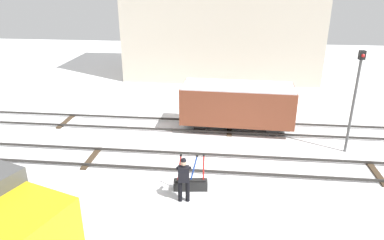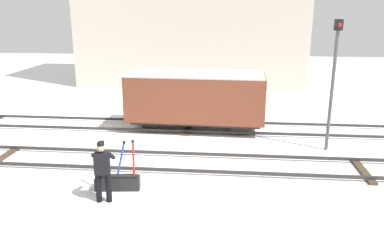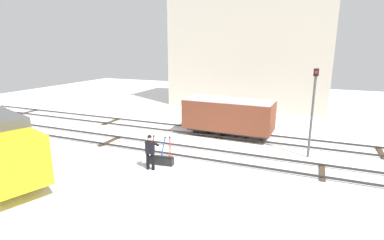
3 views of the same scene
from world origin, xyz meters
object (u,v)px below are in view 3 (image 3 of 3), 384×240
(switch_lever_frame, at_px, (161,159))
(signal_post, at_px, (313,105))
(rail_worker, at_px, (150,150))
(freight_car_back_track, at_px, (228,115))

(switch_lever_frame, distance_m, signal_post, 7.96)
(switch_lever_frame, relative_size, signal_post, 0.32)
(switch_lever_frame, height_order, signal_post, signal_post)
(switch_lever_frame, height_order, rail_worker, rail_worker)
(rail_worker, height_order, freight_car_back_track, freight_car_back_track)
(switch_lever_frame, relative_size, rail_worker, 0.86)
(signal_post, bearing_deg, rail_worker, -145.99)
(switch_lever_frame, bearing_deg, rail_worker, -108.76)
(switch_lever_frame, distance_m, rail_worker, 1.02)
(rail_worker, relative_size, signal_post, 0.37)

